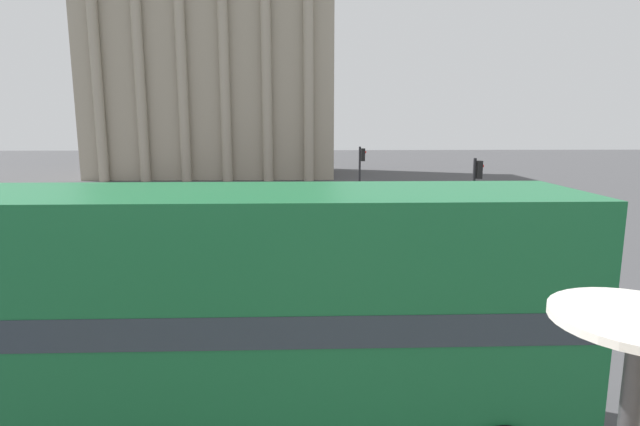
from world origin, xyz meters
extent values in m
cylinder|color=black|center=(2.03, 6.56, 0.50)|extent=(1.01, 0.22, 1.01)
cube|color=#196638|center=(-2.25, 5.36, 1.33)|extent=(11.37, 2.41, 1.66)
cube|color=#2D3842|center=(-2.25, 5.36, 2.39)|extent=(11.14, 2.43, 0.45)
cube|color=#196638|center=(-2.25, 5.36, 3.35)|extent=(11.37, 2.41, 1.48)
cylinder|color=#2D2D30|center=(0.48, -0.35, 4.03)|extent=(0.07, 0.07, 0.68)
cube|color=#A39984|center=(-9.44, 50.45, 11.67)|extent=(23.21, 12.44, 23.33)
cylinder|color=#A39984|center=(-18.72, 43.79, 9.92)|extent=(0.90, 0.90, 19.83)
cylinder|color=#A39984|center=(-15.01, 43.79, 9.92)|extent=(0.90, 0.90, 19.83)
cylinder|color=#A39984|center=(-11.29, 43.79, 9.92)|extent=(0.90, 0.90, 19.83)
cylinder|color=#A39984|center=(-7.58, 43.79, 9.92)|extent=(0.90, 0.90, 19.83)
cylinder|color=#A39984|center=(-3.87, 43.79, 9.92)|extent=(0.90, 0.90, 19.83)
cylinder|color=#A39984|center=(-0.15, 43.79, 9.92)|extent=(0.90, 0.90, 19.83)
cylinder|color=black|center=(5.15, 9.64, 1.76)|extent=(0.12, 0.12, 3.52)
cube|color=black|center=(5.33, 9.64, 3.07)|extent=(0.20, 0.24, 0.70)
sphere|color=green|center=(5.44, 9.64, 3.22)|extent=(0.14, 0.14, 0.14)
cylinder|color=black|center=(5.99, 17.22, 1.89)|extent=(0.12, 0.12, 3.78)
cube|color=black|center=(6.17, 17.22, 3.33)|extent=(0.20, 0.24, 0.70)
sphere|color=red|center=(6.28, 17.22, 3.48)|extent=(0.14, 0.14, 0.14)
cylinder|color=black|center=(2.46, 25.63, 1.94)|extent=(0.12, 0.12, 3.88)
cube|color=black|center=(2.64, 25.63, 3.43)|extent=(0.20, 0.24, 0.70)
sphere|color=red|center=(2.75, 25.63, 3.58)|extent=(0.14, 0.14, 0.14)
cylinder|color=black|center=(6.50, 23.23, 0.30)|extent=(0.60, 0.18, 0.60)
cylinder|color=black|center=(6.50, 21.48, 0.30)|extent=(0.60, 0.18, 0.60)
cylinder|color=black|center=(3.70, 23.23, 0.30)|extent=(0.60, 0.18, 0.60)
cylinder|color=black|center=(3.70, 21.48, 0.30)|extent=(0.60, 0.18, 0.60)
cube|color=maroon|center=(5.10, 22.35, 0.57)|extent=(4.20, 1.75, 0.55)
cube|color=#2D3842|center=(4.90, 22.35, 1.10)|extent=(1.89, 1.61, 0.50)
cylinder|color=#282B33|center=(-6.07, 20.88, 0.44)|extent=(0.14, 0.14, 0.88)
cylinder|color=#282B33|center=(-5.89, 20.88, 0.44)|extent=(0.14, 0.14, 0.88)
cylinder|color=slate|center=(-5.98, 20.88, 1.24)|extent=(0.32, 0.32, 0.70)
sphere|color=tan|center=(-5.98, 20.88, 1.71)|extent=(0.24, 0.24, 0.24)
cylinder|color=#282B33|center=(-2.02, 17.66, 0.41)|extent=(0.14, 0.14, 0.82)
cylinder|color=#282B33|center=(-1.84, 17.66, 0.41)|extent=(0.14, 0.14, 0.82)
cylinder|color=#B22323|center=(-1.93, 17.66, 1.14)|extent=(0.32, 0.32, 0.65)
sphere|color=tan|center=(-1.93, 17.66, 1.58)|extent=(0.22, 0.22, 0.22)
cylinder|color=#282B33|center=(9.98, 23.05, 0.42)|extent=(0.14, 0.14, 0.83)
cylinder|color=#282B33|center=(10.16, 23.05, 0.42)|extent=(0.14, 0.14, 0.83)
cylinder|color=#284799|center=(10.07, 23.05, 1.16)|extent=(0.32, 0.32, 0.66)
sphere|color=tan|center=(10.07, 23.05, 1.60)|extent=(0.23, 0.23, 0.23)
camera|label=1|loc=(-0.69, -1.95, 5.05)|focal=28.00mm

